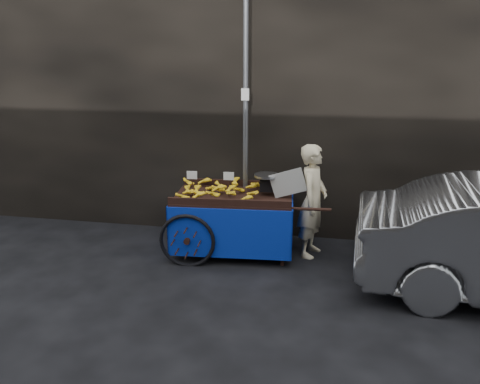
# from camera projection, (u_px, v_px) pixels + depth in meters

# --- Properties ---
(ground) EXTENTS (80.00, 80.00, 0.00)m
(ground) POSITION_uv_depth(u_px,v_px,m) (209.00, 272.00, 6.69)
(ground) COLOR black
(ground) RESTS_ON ground
(building_wall) EXTENTS (13.50, 2.00, 5.00)m
(building_wall) POSITION_uv_depth(u_px,v_px,m) (263.00, 82.00, 8.34)
(building_wall) COLOR black
(building_wall) RESTS_ON ground
(street_pole) EXTENTS (0.12, 0.10, 4.00)m
(street_pole) POSITION_uv_depth(u_px,v_px,m) (246.00, 120.00, 7.28)
(street_pole) COLOR slate
(street_pole) RESTS_ON ground
(banana_cart) EXTENTS (2.55, 1.35, 1.34)m
(banana_cart) POSITION_uv_depth(u_px,v_px,m) (230.00, 201.00, 7.18)
(banana_cart) COLOR black
(banana_cart) RESTS_ON ground
(vendor) EXTENTS (0.94, 0.71, 1.73)m
(vendor) POSITION_uv_depth(u_px,v_px,m) (313.00, 201.00, 7.05)
(vendor) COLOR beige
(vendor) RESTS_ON ground
(plastic_bag) EXTENTS (0.24, 0.20, 0.22)m
(plastic_bag) POSITION_uv_depth(u_px,v_px,m) (274.00, 253.00, 7.08)
(plastic_bag) COLOR blue
(plastic_bag) RESTS_ON ground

